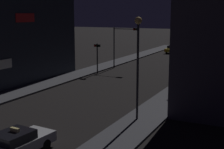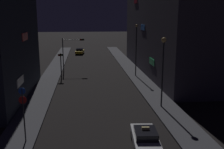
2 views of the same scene
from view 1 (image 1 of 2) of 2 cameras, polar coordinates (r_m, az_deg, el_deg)
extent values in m
cube|color=#424247|center=(46.09, -2.26, 1.17)|extent=(2.91, 70.79, 0.17)
cube|color=#424247|center=(41.44, 14.62, -0.24)|extent=(2.91, 70.79, 0.17)
cube|color=white|center=(33.00, -18.66, 1.61)|extent=(0.08, 2.80, 0.90)
cube|color=red|center=(35.37, -14.79, 9.49)|extent=(0.08, 2.80, 0.90)
cube|color=#26CC66|center=(33.38, 14.56, 2.22)|extent=(0.08, 2.80, 0.90)
cube|color=#337FE5|center=(39.53, 16.88, 10.09)|extent=(0.08, 2.80, 0.90)
cube|color=#B7B7BC|center=(18.93, -16.11, -11.64)|extent=(2.16, 4.54, 0.60)
cube|color=black|center=(18.61, -16.66, -10.25)|extent=(1.75, 2.11, 0.50)
cylinder|color=black|center=(20.45, -14.79, -10.77)|extent=(0.27, 0.66, 0.64)
cylinder|color=black|center=(19.40, -11.41, -11.82)|extent=(0.27, 0.66, 0.64)
cube|color=#F4E08C|center=(18.55, -16.48, -9.15)|extent=(0.57, 0.23, 0.20)
cube|color=yellow|center=(65.10, 10.55, 4.25)|extent=(2.28, 4.57, 0.60)
cube|color=black|center=(64.86, 10.50, 4.72)|extent=(1.79, 2.14, 0.50)
cube|color=red|center=(63.34, 9.16, 4.22)|extent=(0.25, 0.09, 0.16)
cube|color=red|center=(62.76, 10.42, 4.12)|extent=(0.25, 0.09, 0.16)
cylinder|color=black|center=(66.69, 10.35, 4.15)|extent=(0.29, 0.66, 0.64)
cylinder|color=black|center=(66.10, 11.63, 4.05)|extent=(0.29, 0.66, 0.64)
cylinder|color=black|center=(64.19, 9.42, 3.93)|extent=(0.29, 0.66, 0.64)
cylinder|color=black|center=(63.58, 10.74, 3.83)|extent=(0.29, 0.66, 0.64)
cylinder|color=#2D2D33|center=(46.08, 0.35, 4.68)|extent=(0.16, 0.16, 5.75)
cylinder|color=#2D2D33|center=(45.18, 2.26, 7.89)|extent=(3.30, 0.10, 0.10)
cube|color=black|center=(44.54, 4.22, 7.83)|extent=(0.80, 0.28, 0.32)
sphere|color=red|center=(44.47, 3.83, 7.83)|extent=(0.20, 0.20, 0.20)
sphere|color=#3F2D0C|center=(44.38, 4.13, 7.82)|extent=(0.20, 0.20, 0.20)
sphere|color=#0C3319|center=(44.28, 4.43, 7.81)|extent=(0.20, 0.20, 0.20)
cylinder|color=#2D2D33|center=(41.89, -2.56, 2.76)|extent=(0.16, 0.16, 3.84)
cube|color=black|center=(41.69, -2.58, 5.03)|extent=(0.80, 0.28, 0.32)
sphere|color=red|center=(41.66, -3.00, 5.02)|extent=(0.20, 0.20, 0.20)
sphere|color=#3F2D0C|center=(41.54, -2.70, 5.01)|extent=(0.20, 0.20, 0.20)
sphere|color=#0C3319|center=(41.42, -2.40, 5.00)|extent=(0.20, 0.20, 0.20)
cylinder|color=#2D2D33|center=(23.05, 4.45, 0.28)|extent=(0.16, 0.16, 6.72)
sphere|color=#F9C666|center=(22.68, 4.59, 9.29)|extent=(0.51, 0.51, 0.51)
cylinder|color=#2D2D33|center=(36.87, 13.14, 4.64)|extent=(0.16, 0.16, 7.63)
sphere|color=#F9C666|center=(36.68, 13.41, 10.89)|extent=(0.40, 0.40, 0.40)
camera|label=2|loc=(17.22, -82.04, 7.86)|focal=42.71mm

